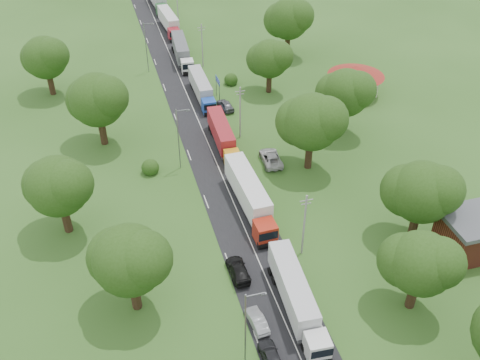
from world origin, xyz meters
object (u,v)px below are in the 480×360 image
object	(u,v)px
car_lane_front	(271,357)
info_sign	(218,83)
car_lane_mid	(257,321)
truck_0	(296,296)

from	to	relation	value
car_lane_front	info_sign	bearing A→B (deg)	-98.33
car_lane_front	car_lane_mid	distance (m)	4.71
info_sign	car_lane_front	size ratio (longest dim) A/B	0.92
car_lane_mid	truck_0	bearing A→B (deg)	-174.21
truck_0	car_lane_front	size ratio (longest dim) A/B	3.27
info_sign	car_lane_front	distance (m)	56.27
info_sign	car_lane_mid	distance (m)	51.62
car_lane_front	car_lane_mid	xyz separation A→B (m)	(0.00, 4.71, -0.09)
truck_0	car_lane_mid	distance (m)	4.93
car_lane_front	car_lane_mid	bearing A→B (deg)	-89.94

